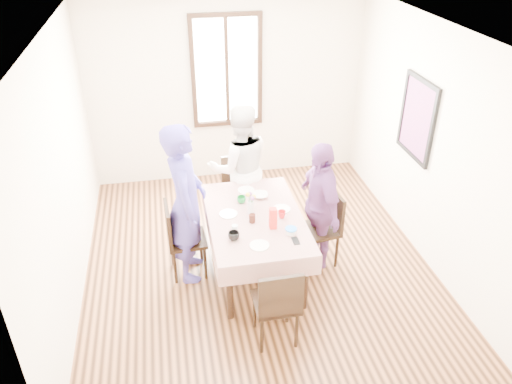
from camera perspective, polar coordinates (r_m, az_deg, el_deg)
ground at (r=6.14m, az=0.04°, el=-7.62°), size 4.50×4.50×0.00m
back_wall at (r=7.47m, az=-3.30°, el=11.33°), size 4.00×0.00×4.00m
right_wall at (r=6.08m, az=18.95°, el=5.10°), size 0.00×4.50×4.50m
window_frame at (r=7.36m, az=-3.34°, el=13.49°), size 1.02×0.06×1.62m
window_pane at (r=7.37m, az=-3.36°, el=13.51°), size 0.90×0.02×1.50m
art_poster at (r=6.24m, az=17.83°, el=7.93°), size 0.04×0.76×0.96m
dining_table at (r=5.74m, az=-0.09°, el=-6.00°), size 0.91×1.51×0.75m
tablecloth at (r=5.53m, az=-0.10°, el=-2.82°), size 1.03×1.63×0.01m
chair_left at (r=5.75m, az=-7.83°, el=-5.33°), size 0.44×0.44×0.91m
chair_right at (r=5.90m, az=7.08°, el=-4.24°), size 0.48×0.48×0.91m
chair_far at (r=6.55m, az=-1.80°, el=-0.14°), size 0.43×0.43×0.91m
chair_near at (r=4.91m, az=2.23°, el=-12.32°), size 0.43×0.43×0.91m
person_left at (r=5.49m, az=-7.96°, el=-1.31°), size 0.49×0.71×1.85m
person_far at (r=6.35m, az=-1.83°, el=2.77°), size 0.84×0.67×1.68m
person_right at (r=5.71m, az=7.09°, el=-1.58°), size 0.47×0.95×1.56m
mug_black at (r=5.14m, az=-2.54°, el=-5.00°), size 0.12×0.12×0.09m
mug_flag at (r=5.49m, az=2.95°, el=-2.54°), size 0.11×0.11×0.08m
mug_green at (r=5.75m, az=-1.66°, el=-0.87°), size 0.10×0.10×0.08m
serving_bowl at (r=5.86m, az=0.47°, el=-0.38°), size 0.21×0.21×0.05m
juice_carton at (r=5.28m, az=1.94°, el=-3.00°), size 0.07×0.07×0.23m
butter_tub at (r=5.25m, az=3.98°, el=-4.47°), size 0.11×0.11×0.05m
jam_jar at (r=5.40m, az=-0.43°, el=-3.00°), size 0.07×0.07×0.10m
drinking_glass at (r=5.24m, az=-2.43°, el=-4.23°), size 0.07×0.07×0.09m
smartphone at (r=5.16m, az=4.52°, el=-5.53°), size 0.07×0.13×0.01m
flower_vase at (r=5.54m, az=-0.60°, el=-1.75°), size 0.07×0.07×0.15m
plate_left at (r=5.56m, az=-3.14°, el=-2.50°), size 0.20×0.20×0.01m
plate_right at (r=5.65m, az=2.92°, el=-1.93°), size 0.20×0.20×0.01m
plate_far at (r=6.00m, az=-1.13°, el=0.21°), size 0.20×0.20×0.01m
plate_near at (r=5.07m, az=0.39°, el=-6.08°), size 0.20×0.20×0.01m
butter_lid at (r=5.23m, az=3.99°, el=-4.18°), size 0.12×0.12×0.01m
flower_bunch at (r=5.48m, az=-0.61°, el=-0.66°), size 0.09×0.09×0.10m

